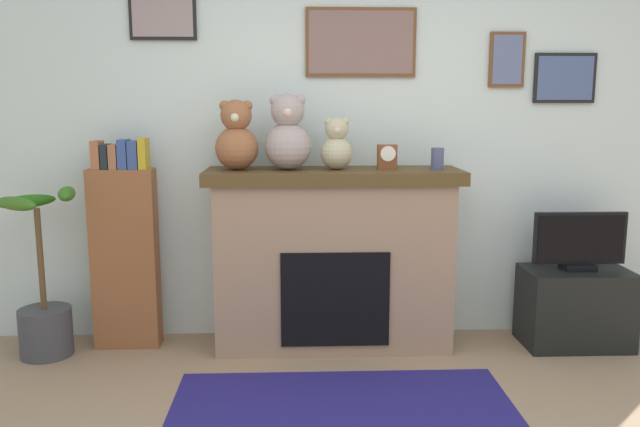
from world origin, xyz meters
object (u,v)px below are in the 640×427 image
at_px(mantel_clock, 387,157).
at_px(fireplace, 333,258).
at_px(potted_plant, 44,302).
at_px(teddy_bear_grey, 288,136).
at_px(teddy_bear_tan, 337,146).
at_px(tv_stand, 575,307).
at_px(candle_jar, 437,158).
at_px(bookshelf, 125,250).
at_px(teddy_bear_cream, 237,139).
at_px(television, 579,242).

bearing_deg(mantel_clock, fireplace, 176.68).
relative_size(potted_plant, teddy_bear_grey, 2.26).
bearing_deg(teddy_bear_tan, tv_stand, -1.82).
height_order(candle_jar, mantel_clock, mantel_clock).
bearing_deg(bookshelf, teddy_bear_cream, -4.04).
xyz_separation_m(television, mantel_clock, (-1.23, 0.05, 0.54)).
relative_size(teddy_bear_grey, teddy_bear_tan, 1.44).
distance_m(tv_stand, teddy_bear_cream, 2.41).
relative_size(mantel_clock, teddy_bear_cream, 0.36).
distance_m(mantel_clock, teddy_bear_tan, 0.32).
height_order(potted_plant, candle_jar, candle_jar).
distance_m(fireplace, tv_stand, 1.59).
height_order(bookshelf, television, bookshelf).
relative_size(television, teddy_bear_tan, 1.83).
bearing_deg(tv_stand, mantel_clock, 177.76).
distance_m(tv_stand, teddy_bear_tan, 1.86).
bearing_deg(teddy_bear_grey, candle_jar, 0.04).
relative_size(potted_plant, candle_jar, 7.84).
distance_m(potted_plant, teddy_bear_grey, 1.82).
bearing_deg(television, mantel_clock, 177.70).
height_order(fireplace, tv_stand, fireplace).
distance_m(fireplace, teddy_bear_tan, 0.71).
distance_m(fireplace, bookshelf, 1.32).
distance_m(bookshelf, teddy_bear_tan, 1.49).
bearing_deg(potted_plant, teddy_bear_tan, 2.96).
relative_size(fireplace, teddy_bear_tan, 4.92).
bearing_deg(tv_stand, bookshelf, 178.01).
bearing_deg(potted_plant, tv_stand, 0.76).
relative_size(bookshelf, television, 2.27).
relative_size(potted_plant, mantel_clock, 6.88).
bearing_deg(tv_stand, potted_plant, -179.24).
distance_m(bookshelf, tv_stand, 2.90).
xyz_separation_m(mantel_clock, teddy_bear_grey, (-0.61, 0.00, 0.13)).
bearing_deg(tv_stand, teddy_bear_grey, 178.48).
distance_m(fireplace, teddy_bear_cream, 0.96).
height_order(tv_stand, teddy_bear_cream, teddy_bear_cream).
xyz_separation_m(tv_stand, television, (0.00, -0.00, 0.43)).
bearing_deg(tv_stand, candle_jar, 176.90).
relative_size(candle_jar, mantel_clock, 0.88).
height_order(bookshelf, teddy_bear_tan, teddy_bear_tan).
bearing_deg(mantel_clock, candle_jar, 0.28).
distance_m(candle_jar, mantel_clock, 0.32).
height_order(tv_stand, teddy_bear_tan, teddy_bear_tan).
xyz_separation_m(potted_plant, television, (3.35, 0.04, 0.34)).
bearing_deg(television, candle_jar, 176.81).
relative_size(fireplace, potted_plant, 1.52).
xyz_separation_m(television, teddy_bear_grey, (-1.84, 0.05, 0.67)).
distance_m(bookshelf, teddy_bear_cream, 1.01).
relative_size(bookshelf, teddy_bear_grey, 2.88).
height_order(fireplace, teddy_bear_cream, teddy_bear_cream).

